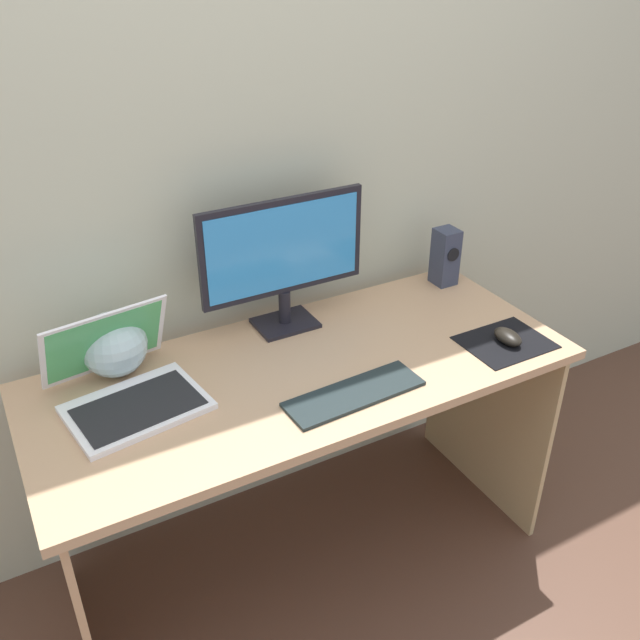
# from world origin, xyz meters

# --- Properties ---
(ground_plane) EXTENTS (8.00, 8.00, 0.00)m
(ground_plane) POSITION_xyz_m (0.00, 0.00, 0.00)
(ground_plane) COLOR #523527
(wall_back) EXTENTS (6.00, 0.04, 2.50)m
(wall_back) POSITION_xyz_m (0.00, 0.39, 1.25)
(wall_back) COLOR #B9BBA2
(wall_back) RESTS_ON ground_plane
(desk) EXTENTS (1.50, 0.63, 0.75)m
(desk) POSITION_xyz_m (0.00, 0.00, 0.60)
(desk) COLOR tan
(desk) RESTS_ON ground_plane
(monitor) EXTENTS (0.51, 0.14, 0.40)m
(monitor) POSITION_xyz_m (0.06, 0.23, 0.98)
(monitor) COLOR black
(monitor) RESTS_ON desk
(speaker_right) EXTENTS (0.07, 0.08, 0.19)m
(speaker_right) POSITION_xyz_m (0.65, 0.23, 0.84)
(speaker_right) COLOR #30374B
(speaker_right) RESTS_ON desk
(laptop) EXTENTS (0.38, 0.38, 0.23)m
(laptop) POSITION_xyz_m (-0.46, 0.09, 0.79)
(laptop) COLOR white
(laptop) RESTS_ON desk
(fishbowl) EXTENTS (0.18, 0.18, 0.18)m
(fishbowl) POSITION_xyz_m (-0.45, 0.23, 0.83)
(fishbowl) COLOR silver
(fishbowl) RESTS_ON desk
(keyboard_external) EXTENTS (0.38, 0.14, 0.01)m
(keyboard_external) POSITION_xyz_m (0.05, -0.18, 0.75)
(keyboard_external) COLOR black
(keyboard_external) RESTS_ON desk
(mousepad) EXTENTS (0.25, 0.20, 0.00)m
(mousepad) POSITION_xyz_m (0.57, -0.17, 0.75)
(mousepad) COLOR black
(mousepad) RESTS_ON desk
(mouse) EXTENTS (0.07, 0.10, 0.04)m
(mouse) POSITION_xyz_m (0.58, -0.17, 0.77)
(mouse) COLOR black
(mouse) RESTS_ON mousepad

